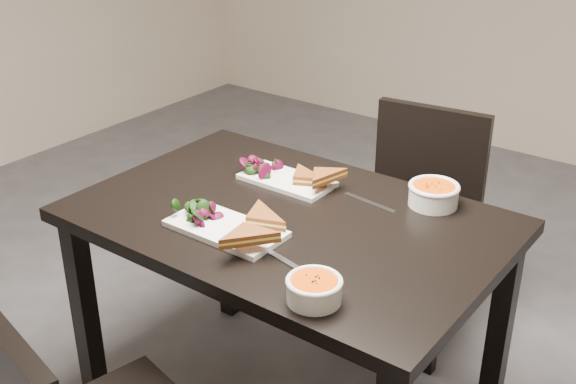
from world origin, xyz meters
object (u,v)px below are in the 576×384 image
object	(u,v)px
plate_near	(226,229)
soup_bowl_near	(314,289)
table	(288,244)
soup_bowl_far	(434,193)
plate_far	(287,180)
chair_far	(416,210)

from	to	relation	value
plate_near	soup_bowl_near	size ratio (longest dim) A/B	2.46
table	soup_bowl_far	bearing A→B (deg)	44.52
plate_near	plate_far	distance (m)	0.35
plate_near	chair_far	bearing A→B (deg)	81.64
soup_bowl_near	table	bearing A→B (deg)	134.53
chair_far	plate_near	distance (m)	0.95
soup_bowl_near	soup_bowl_far	world-z (taller)	soup_bowl_far
chair_far	plate_near	bearing A→B (deg)	-105.42
plate_far	table	bearing A→B (deg)	-52.32
chair_far	plate_near	xyz separation A→B (m)	(-0.13, -0.90, 0.27)
soup_bowl_far	soup_bowl_near	bearing A→B (deg)	-89.86
chair_far	soup_bowl_far	world-z (taller)	chair_far
soup_bowl_near	chair_far	bearing A→B (deg)	103.60
chair_far	soup_bowl_far	size ratio (longest dim) A/B	5.72
chair_far	soup_bowl_near	size ratio (longest dim) A/B	6.43
plate_near	soup_bowl_near	distance (m)	0.40
plate_near	soup_bowl_near	world-z (taller)	soup_bowl_near
chair_far	plate_far	size ratio (longest dim) A/B	2.92
table	plate_near	xyz separation A→B (m)	(-0.07, -0.18, 0.11)
plate_far	chair_far	bearing A→B (deg)	71.13
table	soup_bowl_far	world-z (taller)	soup_bowl_far
plate_near	soup_bowl_far	xyz separation A→B (m)	(0.38, 0.48, 0.03)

